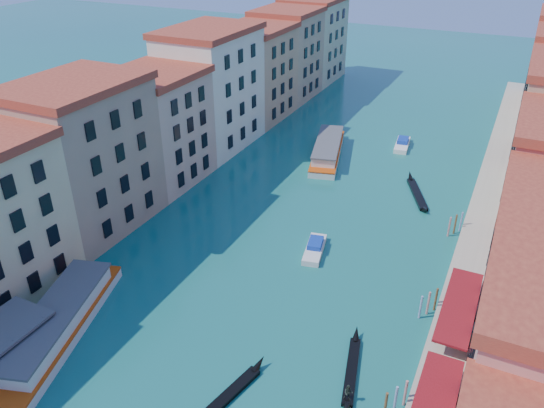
{
  "coord_description": "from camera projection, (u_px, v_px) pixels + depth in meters",
  "views": [
    {
      "loc": [
        23.19,
        -6.89,
        37.78
      ],
      "look_at": [
        -2.32,
        46.31,
        5.22
      ],
      "focal_mm": 35.0,
      "sensor_mm": 36.0,
      "label": 1
    }
  ],
  "objects": [
    {
      "name": "gondola_fore",
      "position": [
        224.0,
        398.0,
        46.51
      ],
      "size": [
        3.32,
        11.33,
        2.28
      ],
      "rotation": [
        0.0,
        0.0,
        -0.22
      ],
      "color": "black",
      "rests_on": "ground"
    },
    {
      "name": "vaporetto_near",
      "position": [
        57.0,
        324.0,
        53.31
      ],
      "size": [
        10.78,
        21.51,
        3.13
      ],
      "rotation": [
        0.0,
        0.0,
        0.3
      ],
      "color": "silver",
      "rests_on": "ground"
    },
    {
      "name": "motorboat_far",
      "position": [
        402.0,
        144.0,
        97.0
      ],
      "size": [
        3.1,
        7.41,
        1.49
      ],
      "rotation": [
        0.0,
        0.0,
        0.12
      ],
      "color": "white",
      "rests_on": "ground"
    },
    {
      "name": "mooring_poles_right",
      "position": [
        403.0,
        378.0,
        47.36
      ],
      "size": [
        1.44,
        54.24,
        3.2
      ],
      "color": "#50301B",
      "rests_on": "ground"
    },
    {
      "name": "motorboat_mid",
      "position": [
        315.0,
        248.0,
        67.0
      ],
      "size": [
        3.4,
        6.95,
        1.38
      ],
      "rotation": [
        0.0,
        0.0,
        0.2
      ],
      "color": "silver",
      "rests_on": "ground"
    },
    {
      "name": "left_bank_palazzos",
      "position": [
        192.0,
        103.0,
        88.69
      ],
      "size": [
        12.8,
        128.4,
        21.0
      ],
      "color": "#CFB690",
      "rests_on": "ground"
    },
    {
      "name": "gondola_right",
      "position": [
        351.0,
        371.0,
        49.22
      ],
      "size": [
        3.19,
        10.88,
        2.19
      ],
      "rotation": [
        0.0,
        0.0,
        0.22
      ],
      "color": "black",
      "rests_on": "ground"
    },
    {
      "name": "quay",
      "position": [
        483.0,
        212.0,
        75.22
      ],
      "size": [
        4.0,
        140.0,
        1.0
      ],
      "primitive_type": "cube",
      "color": "#AFA58D",
      "rests_on": "ground"
    },
    {
      "name": "vaporetto_far",
      "position": [
        328.0,
        149.0,
        93.0
      ],
      "size": [
        9.0,
        19.69,
        2.86
      ],
      "rotation": [
        0.0,
        0.0,
        0.25
      ],
      "color": "silver",
      "rests_on": "ground"
    },
    {
      "name": "gondola_far",
      "position": [
        417.0,
        193.0,
        80.57
      ],
      "size": [
        6.1,
        12.14,
        1.82
      ],
      "rotation": [
        0.0,
        0.0,
        0.42
      ],
      "color": "black",
      "rests_on": "ground"
    }
  ]
}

